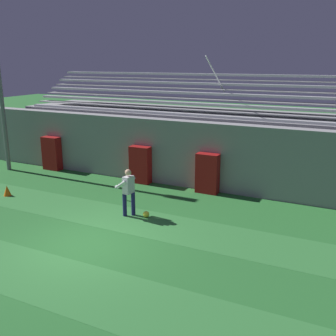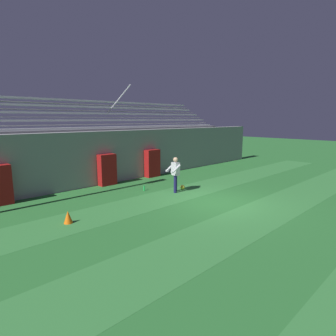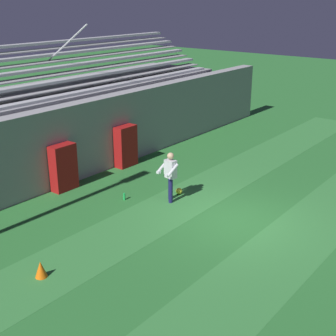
{
  "view_description": "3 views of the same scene",
  "coord_description": "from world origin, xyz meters",
  "px_view_note": "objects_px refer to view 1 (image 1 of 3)",
  "views": [
    {
      "loc": [
        6.76,
        -8.43,
        5.23
      ],
      "look_at": [
        0.75,
        3.97,
        1.43
      ],
      "focal_mm": 42.0,
      "sensor_mm": 36.0,
      "label": 1
    },
    {
      "loc": [
        -9.28,
        -6.6,
        3.44
      ],
      "look_at": [
        0.79,
        3.81,
        0.89
      ],
      "focal_mm": 30.0,
      "sensor_mm": 36.0,
      "label": 2
    },
    {
      "loc": [
        -11.14,
        -6.3,
        6.35
      ],
      "look_at": [
        0.45,
        2.94,
        0.9
      ],
      "focal_mm": 50.0,
      "sensor_mm": 36.0,
      "label": 3
    }
  ],
  "objects_px": {
    "padding_pillar_gate_left": "(140,165)",
    "soccer_ball": "(146,214)",
    "padding_pillar_gate_right": "(207,173)",
    "goalkeeper": "(128,189)",
    "traffic_cone": "(7,191)",
    "padding_pillar_far_left": "(52,153)",
    "water_bottle": "(126,198)"
  },
  "relations": [
    {
      "from": "padding_pillar_gate_left",
      "to": "soccer_ball",
      "type": "xyz_separation_m",
      "value": [
        2.15,
        -3.38,
        -0.7
      ]
    },
    {
      "from": "padding_pillar_gate_right",
      "to": "soccer_ball",
      "type": "height_order",
      "value": "padding_pillar_gate_right"
    },
    {
      "from": "goalkeeper",
      "to": "traffic_cone",
      "type": "bearing_deg",
      "value": -176.35
    },
    {
      "from": "goalkeeper",
      "to": "soccer_ball",
      "type": "xyz_separation_m",
      "value": [
        0.63,
        0.11,
        -0.84
      ]
    },
    {
      "from": "padding_pillar_far_left",
      "to": "goalkeeper",
      "type": "distance_m",
      "value": 7.39
    },
    {
      "from": "traffic_cone",
      "to": "soccer_ball",
      "type": "bearing_deg",
      "value": 4.3
    },
    {
      "from": "padding_pillar_far_left",
      "to": "soccer_ball",
      "type": "relative_size",
      "value": 7.4
    },
    {
      "from": "traffic_cone",
      "to": "water_bottle",
      "type": "distance_m",
      "value": 4.82
    },
    {
      "from": "padding_pillar_gate_left",
      "to": "soccer_ball",
      "type": "bearing_deg",
      "value": -57.59
    },
    {
      "from": "soccer_ball",
      "to": "padding_pillar_gate_right",
      "type": "bearing_deg",
      "value": 73.99
    },
    {
      "from": "padding_pillar_gate_left",
      "to": "soccer_ball",
      "type": "distance_m",
      "value": 4.07
    },
    {
      "from": "padding_pillar_gate_left",
      "to": "padding_pillar_far_left",
      "type": "xyz_separation_m",
      "value": [
        -5.0,
        0.0,
        0.0
      ]
    },
    {
      "from": "padding_pillar_gate_right",
      "to": "water_bottle",
      "type": "distance_m",
      "value": 3.43
    },
    {
      "from": "padding_pillar_far_left",
      "to": "water_bottle",
      "type": "height_order",
      "value": "padding_pillar_far_left"
    },
    {
      "from": "padding_pillar_gate_left",
      "to": "water_bottle",
      "type": "distance_m",
      "value": 2.44
    },
    {
      "from": "padding_pillar_gate_right",
      "to": "padding_pillar_far_left",
      "type": "distance_m",
      "value": 8.11
    },
    {
      "from": "goalkeeper",
      "to": "soccer_ball",
      "type": "bearing_deg",
      "value": 9.83
    },
    {
      "from": "padding_pillar_gate_right",
      "to": "padding_pillar_far_left",
      "type": "relative_size",
      "value": 1.0
    },
    {
      "from": "padding_pillar_far_left",
      "to": "soccer_ball",
      "type": "xyz_separation_m",
      "value": [
        7.14,
        -3.38,
        -0.7
      ]
    },
    {
      "from": "padding_pillar_gate_left",
      "to": "traffic_cone",
      "type": "height_order",
      "value": "padding_pillar_gate_left"
    },
    {
      "from": "goalkeeper",
      "to": "water_bottle",
      "type": "bearing_deg",
      "value": 125.74
    },
    {
      "from": "padding_pillar_gate_right",
      "to": "water_bottle",
      "type": "xyz_separation_m",
      "value": [
        -2.49,
        -2.26,
        -0.69
      ]
    },
    {
      "from": "traffic_cone",
      "to": "padding_pillar_gate_left",
      "type": "bearing_deg",
      "value": 44.37
    },
    {
      "from": "padding_pillar_far_left",
      "to": "padding_pillar_gate_right",
      "type": "bearing_deg",
      "value": 0.0
    },
    {
      "from": "soccer_ball",
      "to": "water_bottle",
      "type": "xyz_separation_m",
      "value": [
        -1.52,
        1.13,
        0.01
      ]
    },
    {
      "from": "water_bottle",
      "to": "soccer_ball",
      "type": "bearing_deg",
      "value": -36.59
    },
    {
      "from": "padding_pillar_gate_left",
      "to": "padding_pillar_gate_right",
      "type": "bearing_deg",
      "value": 0.0
    },
    {
      "from": "padding_pillar_gate_left",
      "to": "padding_pillar_far_left",
      "type": "relative_size",
      "value": 1.0
    },
    {
      "from": "padding_pillar_gate_right",
      "to": "padding_pillar_far_left",
      "type": "bearing_deg",
      "value": 180.0
    },
    {
      "from": "padding_pillar_gate_right",
      "to": "padding_pillar_far_left",
      "type": "xyz_separation_m",
      "value": [
        -8.11,
        0.0,
        0.0
      ]
    },
    {
      "from": "water_bottle",
      "to": "padding_pillar_gate_left",
      "type": "bearing_deg",
      "value": 105.61
    },
    {
      "from": "soccer_ball",
      "to": "traffic_cone",
      "type": "height_order",
      "value": "traffic_cone"
    }
  ]
}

